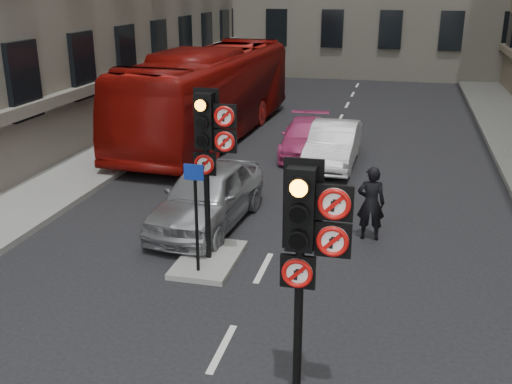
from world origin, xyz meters
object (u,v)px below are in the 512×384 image
at_px(motorcycle, 303,184).
at_px(motorcyclist, 371,203).
at_px(signal_far, 209,139).
at_px(car_silver, 208,196).
at_px(bus_red, 210,93).
at_px(info_sign, 196,203).
at_px(car_white, 333,144).
at_px(car_pink, 306,138).
at_px(signal_near, 307,236).

xyz_separation_m(motorcycle, motorcyclist, (1.89, -1.99, 0.33)).
height_order(signal_far, car_silver, signal_far).
xyz_separation_m(bus_red, info_sign, (3.29, -11.15, -0.10)).
bearing_deg(car_white, signal_far, -100.81).
xyz_separation_m(car_silver, bus_red, (-2.64, 8.48, 0.93)).
distance_m(car_silver, car_white, 6.29).
bearing_deg(motorcyclist, signal_far, 29.23).
bearing_deg(info_sign, car_pink, 85.13).
bearing_deg(motorcycle, info_sign, -106.56).
xyz_separation_m(car_white, info_sign, (-1.72, -8.50, 0.90)).
bearing_deg(car_silver, info_sign, -72.13).
distance_m(signal_far, car_silver, 2.90).
height_order(motorcycle, info_sign, info_sign).
height_order(bus_red, motorcycle, bus_red).
bearing_deg(signal_far, car_white, 78.33).
bearing_deg(car_silver, motorcyclist, 5.12).
bearing_deg(car_white, car_silver, -111.23).
height_order(car_white, info_sign, info_sign).
relative_size(signal_near, info_sign, 1.58).
height_order(car_pink, motorcyclist, motorcyclist).
bearing_deg(bus_red, car_white, -24.70).
height_order(car_silver, bus_red, bus_red).
relative_size(car_pink, info_sign, 1.78).
distance_m(signal_far, car_white, 8.25).
height_order(signal_far, car_pink, signal_far).
bearing_deg(signal_near, car_pink, 98.98).
height_order(car_pink, motorcycle, car_pink).
distance_m(car_pink, motorcycle, 4.89).
relative_size(signal_far, info_sign, 1.58).
distance_m(signal_near, car_white, 12.03).
relative_size(car_pink, bus_red, 0.33).
height_order(car_white, motorcycle, car_white).
height_order(signal_near, bus_red, signal_near).
bearing_deg(signal_far, car_silver, 110.40).
bearing_deg(car_pink, signal_far, -98.35).
bearing_deg(bus_red, car_silver, -69.51).
bearing_deg(signal_far, signal_near, -56.98).
bearing_deg(motorcyclist, car_pink, -73.28).
bearing_deg(signal_near, bus_red, 112.45).
relative_size(car_silver, info_sign, 1.95).
relative_size(car_silver, bus_red, 0.37).
bearing_deg(car_white, motorcycle, -94.49).
relative_size(signal_far, bus_red, 0.30).
bearing_deg(signal_near, info_sign, 128.94).
relative_size(car_white, motorcyclist, 2.36).
bearing_deg(signal_far, motorcycle, 72.68).
distance_m(bus_red, info_sign, 11.62).
xyz_separation_m(bus_red, motorcycle, (4.65, -6.43, -1.14)).
distance_m(signal_near, info_sign, 4.41).
xyz_separation_m(motorcyclist, info_sign, (-3.25, -2.73, 0.70)).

